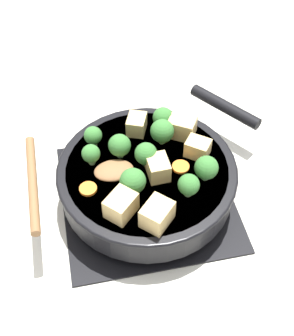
{
  "coord_description": "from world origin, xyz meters",
  "views": [
    {
      "loc": [
        -0.11,
        -0.52,
        0.69
      ],
      "look_at": [
        0.0,
        0.0,
        0.08
      ],
      "focal_mm": 50.0,
      "sensor_mm": 36.0,
      "label": 1
    }
  ],
  "objects": [
    {
      "name": "wooden_spoon",
      "position": [
        -0.13,
        -0.0,
        0.09
      ],
      "size": [
        0.18,
        0.21,
        0.02
      ],
      "color": "brown",
      "rests_on": "skillet_pan"
    },
    {
      "name": "tofu_cube_center_large",
      "position": [
        -0.0,
        0.09,
        0.1
      ],
      "size": [
        0.05,
        0.05,
        0.03
      ],
      "primitive_type": "cube",
      "rotation": [
        0.0,
        0.0,
        4.33
      ],
      "color": "#DBB770",
      "rests_on": "skillet_pan"
    },
    {
      "name": "broccoli_floret_north_edge",
      "position": [
        -0.04,
        0.04,
        0.11
      ],
      "size": [
        0.04,
        0.04,
        0.05
      ],
      "color": "#709956",
      "rests_on": "skillet_pan"
    },
    {
      "name": "tofu_cube_near_handle",
      "position": [
        0.02,
        -0.02,
        0.1
      ],
      "size": [
        0.04,
        0.04,
        0.03
      ],
      "primitive_type": "cube",
      "rotation": [
        0.0,
        0.0,
        4.75
      ],
      "color": "#DBB770",
      "rests_on": "skillet_pan"
    },
    {
      "name": "broccoli_floret_center_top",
      "position": [
        0.09,
        -0.04,
        0.11
      ],
      "size": [
        0.04,
        0.04,
        0.05
      ],
      "color": "#709956",
      "rests_on": "skillet_pan"
    },
    {
      "name": "tofu_cube_east_chunk",
      "position": [
        0.08,
        0.07,
        0.1
      ],
      "size": [
        0.06,
        0.06,
        0.04
      ],
      "primitive_type": "cube",
      "rotation": [
        0.0,
        0.0,
        2.59
      ],
      "color": "#DBB770",
      "rests_on": "skillet_pan"
    },
    {
      "name": "broccoli_floret_mid_floret",
      "position": [
        0.04,
        0.06,
        0.11
      ],
      "size": [
        0.04,
        0.04,
        0.05
      ],
      "color": "#709956",
      "rests_on": "skillet_pan"
    },
    {
      "name": "tofu_cube_west_chunk",
      "position": [
        -0.06,
        -0.08,
        0.1
      ],
      "size": [
        0.06,
        0.06,
        0.04
      ],
      "primitive_type": "cube",
      "rotation": [
        0.0,
        0.0,
        0.78
      ],
      "color": "#DBB770",
      "rests_on": "skillet_pan"
    },
    {
      "name": "front_burner_grate",
      "position": [
        0.0,
        0.0,
        0.01
      ],
      "size": [
        0.31,
        0.31,
        0.03
      ],
      "color": "black",
      "rests_on": "ground_plane"
    },
    {
      "name": "broccoli_floret_west_rim",
      "position": [
        -0.03,
        -0.05,
        0.11
      ],
      "size": [
        0.04,
        0.04,
        0.05
      ],
      "color": "#709956",
      "rests_on": "skillet_pan"
    },
    {
      "name": "ground_plane",
      "position": [
        0.0,
        0.0,
        0.0
      ],
      "size": [
        2.4,
        2.4,
        0.0
      ],
      "primitive_type": "plane",
      "color": "silver"
    },
    {
      "name": "tofu_cube_back_piece",
      "position": [
        0.09,
        0.01,
        0.1
      ],
      "size": [
        0.05,
        0.05,
        0.03
      ],
      "primitive_type": "cube",
      "rotation": [
        0.0,
        0.0,
        5.64
      ],
      "color": "#DBB770",
      "rests_on": "skillet_pan"
    },
    {
      "name": "broccoli_floret_near_spoon",
      "position": [
        0.0,
        0.01,
        0.11
      ],
      "size": [
        0.04,
        0.04,
        0.05
      ],
      "color": "#709956",
      "rests_on": "skillet_pan"
    },
    {
      "name": "broccoli_floret_tall_stem",
      "position": [
        0.05,
        -0.07,
        0.11
      ],
      "size": [
        0.04,
        0.04,
        0.04
      ],
      "color": "#709956",
      "rests_on": "skillet_pan"
    },
    {
      "name": "skillet_pan",
      "position": [
        0.0,
        0.0,
        0.06
      ],
      "size": [
        0.4,
        0.37,
        0.06
      ],
      "color": "black",
      "rests_on": "front_burner_grate"
    },
    {
      "name": "carrot_slice_near_center",
      "position": [
        0.06,
        -0.01,
        0.09
      ],
      "size": [
        0.03,
        0.03,
        0.01
      ],
      "primitive_type": "cylinder",
      "color": "orange",
      "rests_on": "skillet_pan"
    },
    {
      "name": "carrot_slice_orange_thin",
      "position": [
        -0.11,
        -0.03,
        0.09
      ],
      "size": [
        0.03,
        0.03,
        0.01
      ],
      "primitive_type": "cylinder",
      "color": "orange",
      "rests_on": "skillet_pan"
    },
    {
      "name": "broccoli_floret_small_inner",
      "position": [
        -0.09,
        0.03,
        0.11
      ],
      "size": [
        0.03,
        0.03,
        0.04
      ],
      "color": "#709956",
      "rests_on": "skillet_pan"
    },
    {
      "name": "tofu_cube_front_piece",
      "position": [
        -0.01,
        -0.11,
        0.1
      ],
      "size": [
        0.06,
        0.06,
        0.04
      ],
      "primitive_type": "cube",
      "rotation": [
        0.0,
        0.0,
        3.94
      ],
      "color": "#DBB770",
      "rests_on": "skillet_pan"
    },
    {
      "name": "broccoli_floret_east_rim",
      "position": [
        0.05,
        0.09,
        0.11
      ],
      "size": [
        0.04,
        0.04,
        0.05
      ],
      "color": "#709956",
      "rests_on": "skillet_pan"
    },
    {
      "name": "broccoli_floret_south_cluster",
      "position": [
        -0.08,
        0.07,
        0.11
      ],
      "size": [
        0.03,
        0.03,
        0.04
      ],
      "color": "#709956",
      "rests_on": "skillet_pan"
    }
  ]
}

